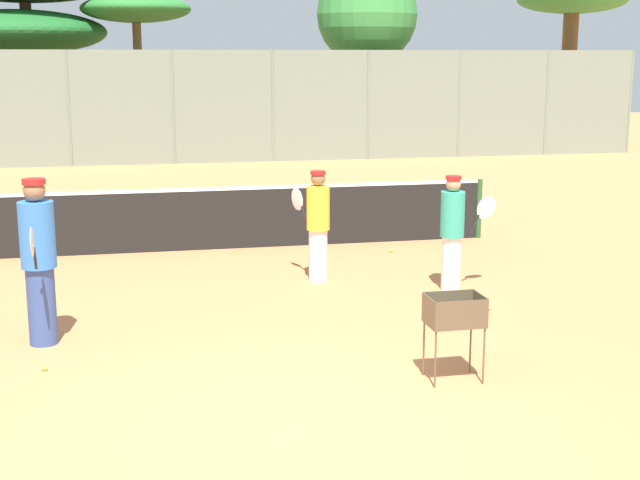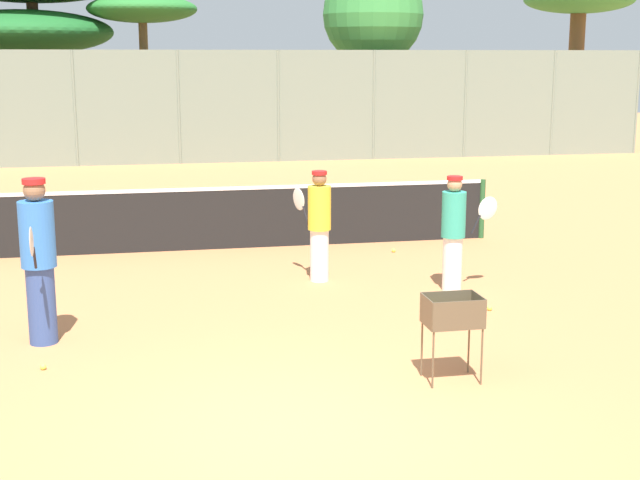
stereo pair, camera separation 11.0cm
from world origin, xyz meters
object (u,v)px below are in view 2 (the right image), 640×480
tennis_net (215,217)px  player_yellow_shirt (39,259)px  player_red_cap (319,224)px  ball_cart (453,318)px  player_white_outfit (454,231)px

tennis_net → player_yellow_shirt: player_yellow_shirt is taller
tennis_net → player_red_cap: size_ratio=5.97×
ball_cart → player_white_outfit: bearing=70.1°
tennis_net → ball_cart: bearing=-75.1°
player_yellow_shirt → player_red_cap: bearing=120.9°
player_white_outfit → ball_cart: player_white_outfit is taller
ball_cart → tennis_net: bearing=104.9°
player_yellow_shirt → tennis_net: bearing=152.9°
tennis_net → ball_cart: tennis_net is taller
player_red_cap → player_yellow_shirt: player_yellow_shirt is taller
tennis_net → player_red_cap: player_red_cap is taller
player_red_cap → player_yellow_shirt: size_ratio=0.85×
player_white_outfit → player_red_cap: player_red_cap is taller
player_white_outfit → player_yellow_shirt: (-5.42, -1.32, 0.15)m
player_red_cap → ball_cart: player_red_cap is taller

